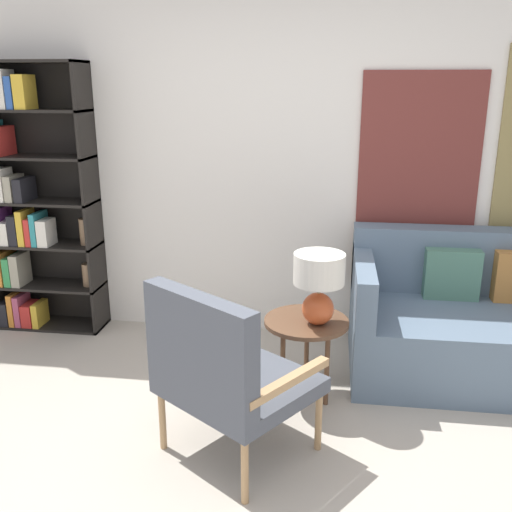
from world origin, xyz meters
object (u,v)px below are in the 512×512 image
Objects in this scene: side_table at (306,328)px; armchair at (221,368)px; table_lamp at (319,281)px; couch at (488,324)px; bookshelf at (26,202)px.

armchair is at bearing -119.26° from side_table.
table_lamp is at bearing -36.99° from side_table.
couch is 4.15× the size of table_lamp.
couch is at bearing 23.05° from side_table.
bookshelf is 2.34m from armchair.
armchair is 1.94m from couch.
bookshelf is 2.13× the size of armchair.
side_table is at bearing 143.01° from table_lamp.
side_table is at bearing -20.43° from bookshelf.
side_table is (-1.16, -0.49, 0.12)m from couch.
armchair is at bearing -39.83° from bookshelf.
armchair is 0.80m from table_lamp.
couch is 1.27m from side_table.
couch is (1.54, 1.17, -0.19)m from armchair.
armchair is (1.76, -1.47, -0.47)m from bookshelf.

